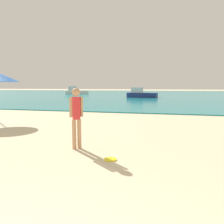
# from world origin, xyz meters

# --- Properties ---
(water) EXTENTS (160.00, 60.00, 0.06)m
(water) POSITION_xyz_m (0.00, 42.35, 0.03)
(water) COLOR teal
(water) RESTS_ON ground
(person_standing) EXTENTS (0.29, 0.25, 1.52)m
(person_standing) POSITION_xyz_m (-0.92, 4.77, 0.87)
(person_standing) COLOR tan
(person_standing) RESTS_ON ground
(frisbee) EXTENTS (0.27, 0.27, 0.03)m
(frisbee) POSITION_xyz_m (0.12, 4.12, 0.01)
(frisbee) COLOR yellow
(frisbee) RESTS_ON ground
(boat_near) EXTENTS (3.99, 1.81, 1.31)m
(boat_near) POSITION_xyz_m (-2.21, 29.19, 0.51)
(boat_near) COLOR navy
(boat_near) RESTS_ON water
(boat_far) EXTENTS (4.36, 3.20, 1.44)m
(boat_far) POSITION_xyz_m (-15.25, 38.33, 0.56)
(boat_far) COLOR white
(boat_far) RESTS_ON water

